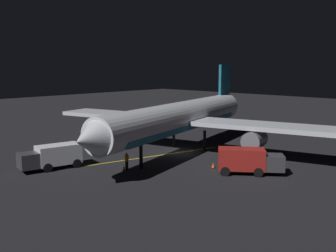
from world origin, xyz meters
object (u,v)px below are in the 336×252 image
object	(u,v)px
catering_truck	(247,161)
ground_crew_worker	(127,161)
baggage_truck	(53,157)
traffic_cone_near_left	(124,168)
traffic_cone_near_right	(213,165)
airliner	(182,118)

from	to	relation	value
catering_truck	ground_crew_worker	size ratio (longest dim) A/B	3.57
baggage_truck	catering_truck	size ratio (longest dim) A/B	1.03
traffic_cone_near_left	traffic_cone_near_right	world-z (taller)	same
ground_crew_worker	traffic_cone_near_left	world-z (taller)	ground_crew_worker
traffic_cone_near_right	traffic_cone_near_left	bearing A→B (deg)	49.74
baggage_truck	ground_crew_worker	world-z (taller)	baggage_truck
catering_truck	traffic_cone_near_left	distance (m)	12.24
airliner	baggage_truck	world-z (taller)	airliner
airliner	traffic_cone_near_right	size ratio (longest dim) A/B	66.26
baggage_truck	traffic_cone_near_left	size ratio (longest dim) A/B	11.66
catering_truck	traffic_cone_near_right	xyz separation A→B (m)	(3.76, 0.47, -1.03)
catering_truck	ground_crew_worker	xyz separation A→B (m)	(9.75, 7.00, -0.40)
airliner	catering_truck	xyz separation A→B (m)	(-11.11, 2.95, -2.84)
airliner	traffic_cone_near_left	bearing A→B (deg)	97.92
traffic_cone_near_left	traffic_cone_near_right	bearing A→B (deg)	-130.26
baggage_truck	traffic_cone_near_right	size ratio (longest dim) A/B	11.66
catering_truck	baggage_truck	bearing A→B (deg)	37.85
baggage_truck	traffic_cone_near_right	xyz separation A→B (m)	(-11.67, -11.52, -1.00)
airliner	ground_crew_worker	xyz separation A→B (m)	(-1.36, 9.95, -3.24)
traffic_cone_near_left	traffic_cone_near_right	distance (m)	9.14
catering_truck	traffic_cone_near_right	world-z (taller)	catering_truck
catering_truck	ground_crew_worker	world-z (taller)	catering_truck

